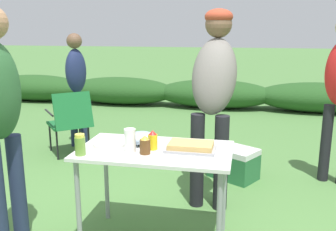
{
  "coord_description": "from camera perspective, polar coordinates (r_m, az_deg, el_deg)",
  "views": [
    {
      "loc": [
        0.62,
        -2.5,
        1.59
      ],
      "look_at": [
        0.01,
        0.43,
        0.89
      ],
      "focal_mm": 40.0,
      "sensor_mm": 36.0,
      "label": 1
    }
  ],
  "objects": [
    {
      "name": "standing_person_with_beanie",
      "position": [
        5.22,
        -13.8,
        5.55
      ],
      "size": [
        0.33,
        0.37,
        1.53
      ],
      "rotation": [
        0.0,
        0.0,
        1.13
      ],
      "color": "#232D4C",
      "rests_on": "ground"
    },
    {
      "name": "relish_jar",
      "position": [
        2.63,
        -13.25,
        -4.37
      ],
      "size": [
        0.07,
        0.07,
        0.15
      ],
      "color": "olive",
      "rests_on": "folding_table"
    },
    {
      "name": "cooler_box",
      "position": [
        4.13,
        9.96,
        -7.13
      ],
      "size": [
        0.58,
        0.52,
        0.34
      ],
      "rotation": [
        0.0,
        0.0,
        2.6
      ],
      "color": "#286B3D",
      "rests_on": "ground"
    },
    {
      "name": "paper_cup_stack",
      "position": [
        2.63,
        -5.81,
        -3.82
      ],
      "size": [
        0.08,
        0.08,
        0.17
      ],
      "primitive_type": "cylinder",
      "color": "white",
      "rests_on": "folding_table"
    },
    {
      "name": "beer_bottle",
      "position": [
        2.59,
        -3.52,
        -4.52
      ],
      "size": [
        0.07,
        0.07,
        0.13
      ],
      "color": "brown",
      "rests_on": "folding_table"
    },
    {
      "name": "folding_table",
      "position": [
        2.73,
        -1.96,
        -6.65
      ],
      "size": [
        1.1,
        0.64,
        0.74
      ],
      "color": "silver",
      "rests_on": "ground"
    },
    {
      "name": "mustard_bottle",
      "position": [
        2.68,
        -2.35,
        -3.8
      ],
      "size": [
        0.07,
        0.07,
        0.14
      ],
      "color": "yellow",
      "rests_on": "folding_table"
    },
    {
      "name": "camp_chair_green_behind_table",
      "position": [
        4.86,
        -14.69,
        -0.61
      ],
      "size": [
        0.73,
        0.75,
        0.83
      ],
      "rotation": [
        0.0,
        0.0,
        0.71
      ],
      "color": "#19602D",
      "rests_on": "ground"
    },
    {
      "name": "shrub_hedge",
      "position": [
        7.69,
        7.05,
        3.3
      ],
      "size": [
        14.4,
        0.9,
        0.57
      ],
      "color": "#234C1E",
      "rests_on": "ground"
    },
    {
      "name": "mixing_bowl",
      "position": [
        2.81,
        -4.02,
        -3.44
      ],
      "size": [
        0.22,
        0.22,
        0.09
      ],
      "primitive_type": "ellipsoid",
      "color": "#99B2CC",
      "rests_on": "folding_table"
    },
    {
      "name": "plate_stack",
      "position": [
        2.82,
        -8.89,
        -4.29
      ],
      "size": [
        0.25,
        0.25,
        0.02
      ],
      "primitive_type": "cylinder",
      "color": "white",
      "rests_on": "folding_table"
    },
    {
      "name": "food_tray",
      "position": [
        2.68,
        3.49,
        -4.77
      ],
      "size": [
        0.35,
        0.24,
        0.06
      ],
      "color": "#9E9EA3",
      "rests_on": "folding_table"
    },
    {
      "name": "standing_person_in_navy_coat",
      "position": [
        3.32,
        7.0,
        4.64
      ],
      "size": [
        0.45,
        0.56,
        1.76
      ],
      "rotation": [
        0.0,
        0.0,
        -0.12
      ],
      "color": "black",
      "rests_on": "ground"
    }
  ]
}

